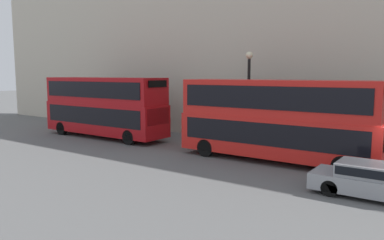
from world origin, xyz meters
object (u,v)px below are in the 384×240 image
(car_dark_sedan, at_px, (376,180))
(pedestrian, at_px, (321,143))
(bus_leading, at_px, (276,117))
(bus_second_in_queue, at_px, (104,105))

(car_dark_sedan, xyz_separation_m, pedestrian, (6.16, 3.86, 0.03))
(bus_leading, height_order, bus_second_in_queue, bus_second_in_queue)
(bus_leading, height_order, pedestrian, bus_leading)
(car_dark_sedan, bearing_deg, pedestrian, 32.10)
(bus_second_in_queue, relative_size, pedestrian, 6.55)
(pedestrian, bearing_deg, car_dark_sedan, -147.90)
(bus_leading, xyz_separation_m, car_dark_sedan, (-3.40, -5.47, -1.70))
(pedestrian, bearing_deg, bus_second_in_queue, 100.43)
(car_dark_sedan, bearing_deg, bus_second_in_queue, 79.78)
(car_dark_sedan, distance_m, pedestrian, 7.27)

